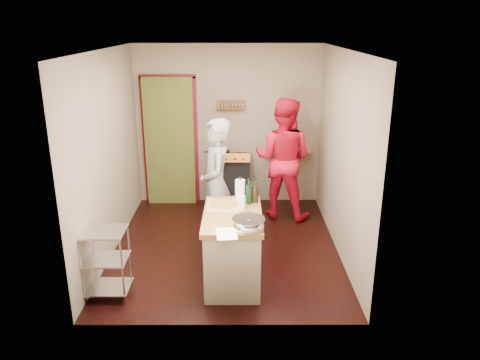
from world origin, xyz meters
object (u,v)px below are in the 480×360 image
Objects in this scene: wire_shelving at (106,260)px; person_red at (283,159)px; island at (233,245)px; stove at (231,181)px; person_stripe at (216,185)px.

person_red reaches higher than wire_shelving.
person_red is at bearing 69.34° from island.
stove is 0.57× the size of person_stripe.
stove is at bearing 63.15° from wire_shelving.
island reaches higher than wire_shelving.
stove is 0.54× the size of person_red.
stove is 0.99m from person_red.
wire_shelving is 3.17m from person_red.
person_stripe is (1.16, 1.22, 0.44)m from wire_shelving.
stove is 1.26× the size of wire_shelving.
person_stripe is at bearing 67.51° from person_red.
stove is 1.47m from person_stripe.
person_stripe reaches higher than island.
island is at bearing 89.17° from person_red.
person_stripe reaches higher than stove.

